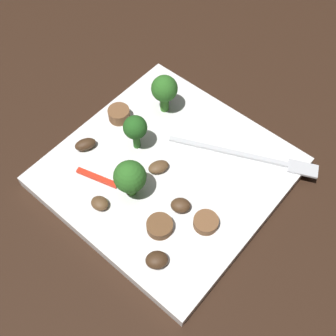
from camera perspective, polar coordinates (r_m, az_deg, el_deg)
ground_plane at (r=0.51m, az=0.00°, el=-1.07°), size 1.40×1.40×0.00m
plate at (r=0.50m, az=0.00°, el=-0.54°), size 0.25×0.25×0.02m
fork at (r=0.51m, az=11.63°, el=1.42°), size 0.17×0.09×0.00m
broccoli_floret_0 at (r=0.52m, az=-0.49°, el=10.67°), size 0.03×0.03×0.05m
broccoli_floret_1 at (r=0.48m, az=-4.55°, el=5.38°), size 0.03×0.03×0.05m
broccoli_floret_2 at (r=0.45m, az=-5.23°, el=-1.26°), size 0.04×0.04×0.05m
sausage_slice_0 at (r=0.53m, az=-6.72°, el=7.33°), size 0.04×0.04×0.02m
sausage_slice_1 at (r=0.45m, az=5.20°, el=-7.42°), size 0.03×0.03×0.01m
sausage_slice_2 at (r=0.45m, az=-1.14°, el=-7.96°), size 0.04×0.04×0.01m
mushroom_0 at (r=0.51m, az=-11.24°, el=3.19°), size 0.03×0.03×0.01m
mushroom_1 at (r=0.46m, az=1.73°, el=-5.12°), size 0.03×0.03×0.01m
mushroom_2 at (r=0.49m, az=-1.31°, el=0.15°), size 0.03×0.03×0.01m
mushroom_3 at (r=0.43m, az=-1.54°, el=-12.47°), size 0.03×0.03×0.01m
mushroom_4 at (r=0.47m, az=-9.32°, el=-4.79°), size 0.02×0.02×0.01m
pepper_strip_0 at (r=0.49m, az=-9.66°, el=-1.33°), size 0.05×0.02×0.00m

